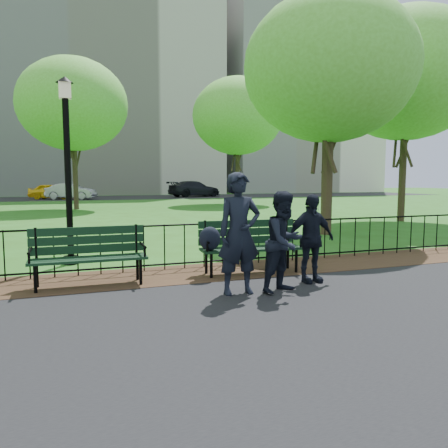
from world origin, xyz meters
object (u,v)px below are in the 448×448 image
object	(u,v)px
park_bench_left_a	(88,250)
tree_near_e	(330,69)
person_left	(239,234)
tree_mid_e	(407,75)
tree_far_e	(238,116)
lamppost	(68,164)
sedan_silver	(71,191)
person_mid	(284,242)
sedan_dark	(195,189)
tree_far_c	(73,104)
park_bench_main	(236,240)
person_right	(311,238)
taxi	(53,191)

from	to	relation	value
park_bench_left_a	tree_near_e	size ratio (longest dim) A/B	0.25
person_left	tree_mid_e	bearing A→B (deg)	39.24
tree_far_e	person_left	world-z (taller)	tree_far_e
tree_mid_e	tree_far_e	distance (m)	14.06
lamppost	sedan_silver	distance (m)	29.47
lamppost	sedan_silver	world-z (taller)	lamppost
person_mid	sedan_dark	size ratio (longest dim) A/B	0.30
tree_far_c	sedan_silver	xyz separation A→B (m)	(-0.15, 12.45, -5.24)
tree_far_e	sedan_silver	distance (m)	16.05
lamppost	tree_mid_e	bearing A→B (deg)	21.07
tree_far_c	person_left	xyz separation A→B (m)	(1.97, -20.39, -4.97)
park_bench_main	sedan_dark	world-z (taller)	sedan_dark
tree_far_e	sedan_silver	xyz separation A→B (m)	(-10.93, 10.46, -5.36)
tree_near_e	person_right	size ratio (longest dim) A/B	4.92
park_bench_left_a	lamppost	world-z (taller)	lamppost
lamppost	taxi	distance (m)	30.47
park_bench_main	person_left	bearing A→B (deg)	-105.56
sedan_silver	park_bench_left_a	bearing A→B (deg)	-156.31
person_right	sedan_dark	distance (m)	35.06
person_right	sedan_dark	size ratio (longest dim) A/B	0.29
person_right	taxi	xyz separation A→B (m)	(-5.03, 33.53, -0.09)
lamppost	sedan_dark	distance (m)	33.20
person_mid	tree_far_c	bearing A→B (deg)	74.72
park_bench_main	tree_far_e	xyz separation A→B (m)	(8.35, 21.07, 5.39)
park_bench_main	tree_far_c	bearing A→B (deg)	100.93
tree_far_c	person_left	world-z (taller)	tree_far_c
lamppost	person_mid	world-z (taller)	lamppost
park_bench_left_a	person_left	distance (m)	2.57
tree_near_e	person_right	bearing A→B (deg)	-125.14
park_bench_left_a	sedan_silver	bearing A→B (deg)	90.30
person_right	sedan_silver	world-z (taller)	person_right
park_bench_left_a	person_left	world-z (taller)	person_left
tree_mid_e	tree_far_c	distance (m)	17.37
tree_far_c	tree_far_e	xyz separation A→B (m)	(10.77, 1.99, 0.12)
tree_near_e	taxi	bearing A→B (deg)	107.60
person_left	person_right	bearing A→B (deg)	12.68
park_bench_left_a	person_right	world-z (taller)	person_right
park_bench_main	sedan_dark	xyz separation A→B (m)	(8.68, 33.19, 0.11)
park_bench_main	taxi	world-z (taller)	taxi
person_right	sedan_dark	world-z (taller)	person_right
park_bench_main	park_bench_left_a	distance (m)	2.61
lamppost	person_left	bearing A→B (deg)	-54.68
tree_near_e	tree_far_e	bearing A→B (deg)	78.05
park_bench_left_a	tree_far_e	distance (m)	24.32
park_bench_main	park_bench_left_a	size ratio (longest dim) A/B	1.07
park_bench_main	sedan_silver	xyz separation A→B (m)	(-2.58, 31.53, 0.03)
tree_far_c	person_mid	distance (m)	21.31
person_mid	sedan_dark	bearing A→B (deg)	53.60
tree_mid_e	sedan_dark	size ratio (longest dim) A/B	1.65
person_mid	person_left	bearing A→B (deg)	147.56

